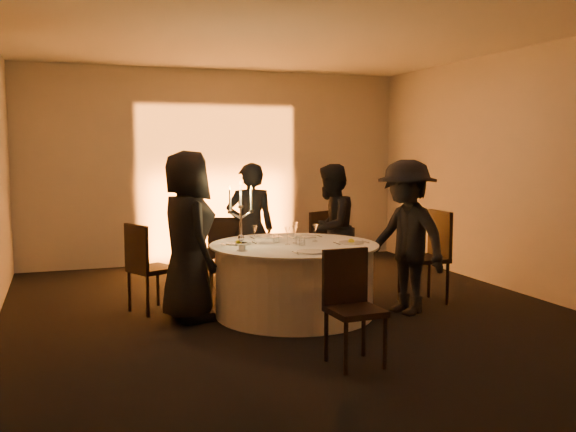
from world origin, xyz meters
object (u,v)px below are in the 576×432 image
object	(u,v)px
guest_back_right	(331,228)
chair_left	(146,263)
guest_left	(187,236)
candelabra	(241,223)
banquet_table	(294,280)
chair_back_left	(225,249)
chair_right	(430,251)
guest_right	(406,237)
chair_front	(351,300)
guest_back_left	(250,229)
chair_back_right	(314,242)
coffee_cup	(242,248)

from	to	relation	value
guest_back_right	chair_left	bearing A→B (deg)	-34.54
guest_left	candelabra	size ratio (longest dim) A/B	2.60
banquet_table	chair_back_left	bearing A→B (deg)	106.13
chair_right	guest_right	world-z (taller)	guest_right
guest_back_right	candelabra	xyz separation A→B (m)	(-1.37, -0.78, 0.21)
chair_front	chair_back_left	bearing A→B (deg)	93.30
banquet_table	guest_left	xyz separation A→B (m)	(-1.11, 0.20, 0.50)
banquet_table	candelabra	size ratio (longest dim) A/B	2.65
chair_back_left	guest_back_right	bearing A→B (deg)	172.34
guest_back_left	candelabra	size ratio (longest dim) A/B	2.37
guest_left	guest_back_right	size ratio (longest dim) A/B	1.11
chair_back_left	guest_left	distance (m)	1.45
guest_left	banquet_table	bearing A→B (deg)	-110.28
chair_back_right	banquet_table	bearing A→B (deg)	33.69
chair_back_right	candelabra	world-z (taller)	candelabra
chair_right	coffee_cup	distance (m)	2.36
chair_left	chair_front	bearing A→B (deg)	-172.99
chair_back_right	chair_right	world-z (taller)	chair_right
chair_left	guest_right	world-z (taller)	guest_right
chair_left	coffee_cup	world-z (taller)	chair_left
chair_back_right	chair_right	bearing A→B (deg)	94.28
chair_right	banquet_table	bearing A→B (deg)	-88.61
chair_back_left	guest_right	xyz separation A→B (m)	(1.58, -1.74, 0.31)
chair_back_left	chair_right	bearing A→B (deg)	160.94
banquet_table	guest_left	size ratio (longest dim) A/B	1.02
chair_back_right	chair_front	world-z (taller)	chair_back_right
coffee_cup	chair_front	bearing A→B (deg)	-67.68
guest_back_right	candelabra	bearing A→B (deg)	-12.05
guest_back_left	coffee_cup	size ratio (longest dim) A/B	14.65
chair_back_left	guest_back_left	world-z (taller)	guest_back_left
chair_back_right	chair_front	size ratio (longest dim) A/B	1.02
chair_back_left	guest_back_left	distance (m)	0.48
banquet_table	coffee_cup	distance (m)	0.81
chair_back_left	coffee_cup	size ratio (longest dim) A/B	8.52
coffee_cup	chair_left	bearing A→B (deg)	133.88
chair_left	chair_back_right	size ratio (longest dim) A/B	1.01
chair_front	candelabra	world-z (taller)	candelabra
coffee_cup	banquet_table	bearing A→B (deg)	21.16
chair_right	guest_back_right	xyz separation A→B (m)	(-0.87, 0.90, 0.19)
candelabra	guest_right	bearing A→B (deg)	-14.94
chair_front	coffee_cup	size ratio (longest dim) A/B	8.61
guest_back_right	coffee_cup	distance (m)	1.87
banquet_table	chair_back_right	world-z (taller)	chair_back_right
banquet_table	chair_front	world-z (taller)	chair_front
chair_left	guest_back_right	xyz separation A→B (m)	(2.30, 0.29, 0.25)
banquet_table	chair_left	world-z (taller)	chair_left
chair_right	chair_front	xyz separation A→B (m)	(-1.77, -1.63, -0.07)
chair_front	chair_left	bearing A→B (deg)	119.26
guest_left	candelabra	world-z (taller)	guest_left
chair_back_right	guest_back_left	size ratio (longest dim) A/B	0.60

